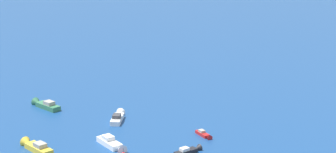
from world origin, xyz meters
TOP-DOWN VIEW (x-y plane):
  - motorboat_near_centre at (-29.50, -9.51)m, footprint 4.07×6.10m
  - motorboat_inshore at (-26.62, -35.84)m, footprint 9.97×7.26m
  - motorboat_offshore at (-22.61, -60.56)m, footprint 4.30×11.14m
  - motorboat_outer_ring_a at (-10.15, -23.81)m, footprint 6.17×10.87m
  - motorboat_outer_ring_d at (1.88, -37.89)m, footprint 4.89×11.13m
  - motorboat_outer_ring_e at (-18.02, -6.58)m, footprint 7.67×3.90m

SIDE VIEW (x-z plane):
  - motorboat_near_centre at x=-29.50m, z-range -0.40..1.35m
  - motorboat_outer_ring_e at x=-18.02m, z-range -0.50..1.66m
  - motorboat_inshore at x=-26.62m, z-range -0.67..2.24m
  - motorboat_outer_ring_a at x=-10.15m, z-range -0.71..2.36m
  - motorboat_outer_ring_d at x=1.88m, z-range -0.72..2.41m
  - motorboat_offshore at x=-22.61m, z-range -0.73..2.42m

